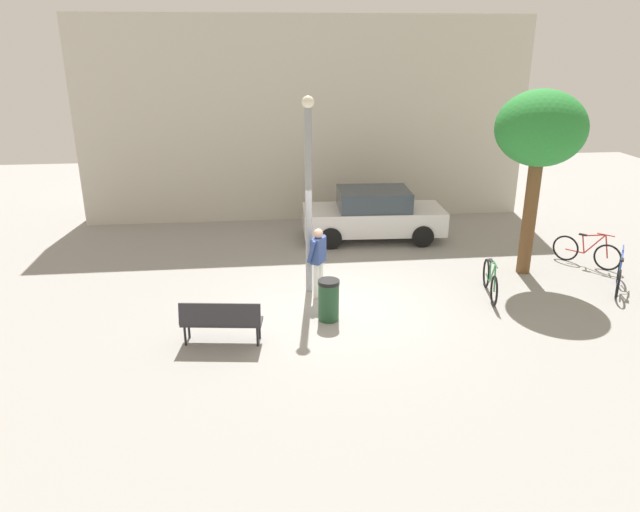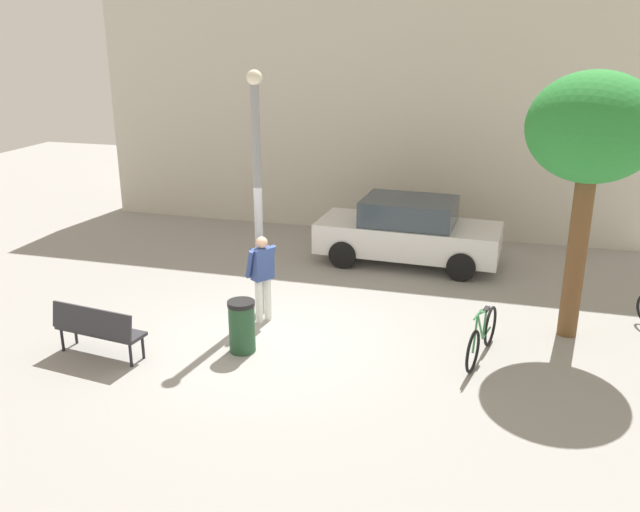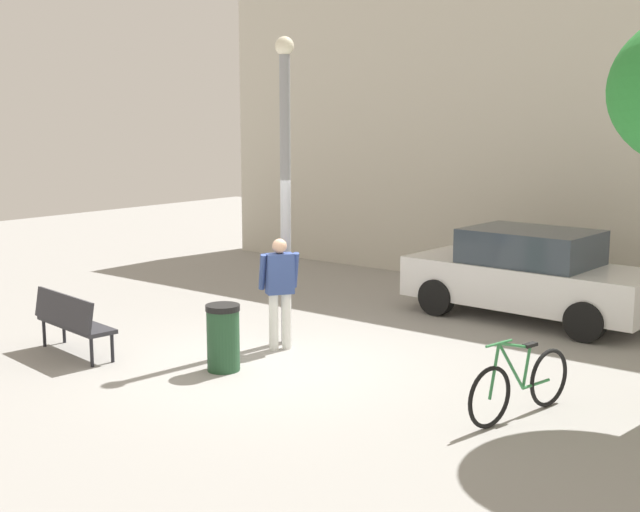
% 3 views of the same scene
% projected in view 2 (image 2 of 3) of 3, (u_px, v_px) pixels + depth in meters
% --- Properties ---
extents(ground_plane, '(36.00, 36.00, 0.00)m').
position_uv_depth(ground_plane, '(269.00, 339.00, 11.98)').
color(ground_plane, gray).
extents(building_facade, '(14.61, 2.00, 6.50)m').
position_uv_depth(building_facade, '(367.00, 106.00, 18.40)').
color(building_facade, beige).
rests_on(building_facade, ground_plane).
extents(lamppost, '(0.28, 0.28, 4.59)m').
position_uv_depth(lamppost, '(258.00, 185.00, 12.28)').
color(lamppost, gray).
rests_on(lamppost, ground_plane).
extents(person_by_lamppost, '(0.52, 0.62, 1.67)m').
position_uv_depth(person_by_lamppost, '(262.00, 273.00, 12.42)').
color(person_by_lamppost, white).
rests_on(person_by_lamppost, ground_plane).
extents(park_bench, '(1.65, 0.68, 0.92)m').
position_uv_depth(park_bench, '(97.00, 327.00, 11.16)').
color(park_bench, '#2D2D33').
rests_on(park_bench, ground_plane).
extents(plaza_tree, '(2.17, 2.17, 4.65)m').
position_uv_depth(plaza_tree, '(592.00, 133.00, 11.01)').
color(plaza_tree, brown).
rests_on(plaza_tree, ground_plane).
extents(bicycle_green, '(0.43, 1.78, 0.97)m').
position_uv_depth(bicycle_green, '(482.00, 337.00, 11.18)').
color(bicycle_green, black).
rests_on(bicycle_green, ground_plane).
extents(parked_car_white, '(4.27, 1.96, 1.55)m').
position_uv_depth(parked_car_white, '(408.00, 231.00, 15.66)').
color(parked_car_white, silver).
rests_on(parked_car_white, ground_plane).
extents(trash_bin, '(0.47, 0.47, 0.92)m').
position_uv_depth(trash_bin, '(242.00, 326.00, 11.39)').
color(trash_bin, '#234C2D').
rests_on(trash_bin, ground_plane).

